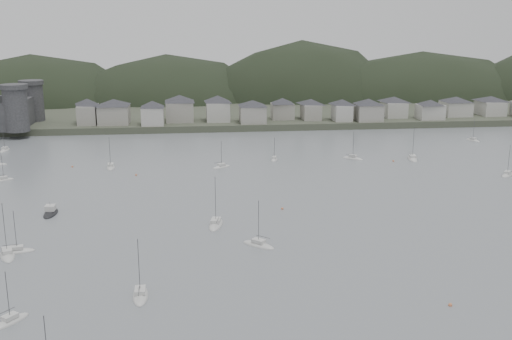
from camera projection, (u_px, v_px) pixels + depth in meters
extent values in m
plane|color=slate|center=(304.00, 306.00, 103.88)|extent=(900.00, 900.00, 0.00)
cube|color=#383D2D|center=(218.00, 96.00, 387.91)|extent=(900.00, 250.00, 3.00)
ellipsoid|color=black|center=(36.00, 122.00, 356.48)|extent=(138.98, 92.48, 81.13)
ellipsoid|color=black|center=(168.00, 119.00, 365.86)|extent=(132.08, 90.41, 79.74)
ellipsoid|color=black|center=(301.00, 121.00, 375.57)|extent=(133.88, 88.37, 101.41)
ellipsoid|color=black|center=(418.00, 117.00, 378.33)|extent=(165.81, 81.78, 82.55)
cylinder|color=#2F2F31|center=(16.00, 110.00, 251.03)|extent=(10.00, 10.00, 18.00)
cylinder|color=#2F2F31|center=(33.00, 103.00, 278.14)|extent=(10.00, 10.00, 17.00)
cube|color=#2F2F31|center=(25.00, 112.00, 265.25)|extent=(3.50, 30.00, 12.00)
cube|color=gray|center=(88.00, 115.00, 270.49)|extent=(8.34, 12.91, 8.59)
pyramid|color=#2A2A2F|center=(87.00, 102.00, 269.08)|extent=(15.78, 15.78, 3.01)
cube|color=gray|center=(114.00, 115.00, 271.16)|extent=(13.68, 13.35, 8.36)
pyramid|color=#2A2A2F|center=(113.00, 102.00, 269.80)|extent=(20.07, 20.07, 2.93)
cube|color=beige|center=(153.00, 116.00, 268.01)|extent=(9.78, 10.20, 8.08)
pyramid|color=#2A2A2F|center=(152.00, 104.00, 266.69)|extent=(14.83, 14.83, 2.83)
cube|color=gray|center=(180.00, 111.00, 278.48)|extent=(12.59, 13.33, 9.09)
pyramid|color=#2A2A2F|center=(179.00, 98.00, 276.99)|extent=(19.24, 19.24, 3.18)
cube|color=beige|center=(218.00, 111.00, 278.94)|extent=(10.74, 12.17, 8.87)
pyramid|color=#2A2A2F|center=(218.00, 99.00, 277.49)|extent=(17.01, 17.01, 3.10)
cube|color=gray|center=(253.00, 114.00, 274.45)|extent=(11.63, 12.09, 7.69)
pyramid|color=#2A2A2F|center=(253.00, 103.00, 273.19)|extent=(17.61, 17.61, 2.69)
cube|color=gray|center=(282.00, 111.00, 284.49)|extent=(10.37, 9.35, 7.44)
pyramid|color=#2A2A2F|center=(283.00, 101.00, 283.28)|extent=(14.65, 14.65, 2.60)
cube|color=gray|center=(311.00, 112.00, 283.66)|extent=(8.24, 12.20, 7.22)
pyramid|color=#2A2A2F|center=(311.00, 102.00, 282.47)|extent=(15.17, 15.17, 2.53)
cube|color=beige|center=(342.00, 113.00, 280.08)|extent=(8.06, 10.91, 7.46)
pyramid|color=#2A2A2F|center=(342.00, 102.00, 278.85)|extent=(14.08, 14.08, 2.61)
cube|color=gray|center=(368.00, 112.00, 279.95)|extent=(11.73, 11.78, 7.66)
pyramid|color=#2A2A2F|center=(369.00, 102.00, 278.70)|extent=(17.46, 17.46, 2.68)
cube|color=beige|center=(394.00, 109.00, 291.20)|extent=(10.19, 13.02, 7.33)
pyramid|color=#2A2A2F|center=(394.00, 99.00, 290.00)|extent=(17.23, 17.23, 2.57)
cube|color=beige|center=(430.00, 112.00, 284.35)|extent=(11.70, 9.81, 6.88)
pyramid|color=#2A2A2F|center=(431.00, 102.00, 283.22)|extent=(15.97, 15.97, 2.41)
cube|color=beige|center=(456.00, 109.00, 294.69)|extent=(12.83, 12.48, 7.00)
pyramid|color=#2A2A2F|center=(456.00, 99.00, 293.54)|extent=(18.79, 18.79, 2.45)
cube|color=beige|center=(490.00, 108.00, 297.18)|extent=(11.07, 13.50, 6.97)
pyramid|color=#2A2A2F|center=(491.00, 99.00, 296.03)|extent=(18.25, 18.25, 2.44)
ellipsoid|color=beige|center=(5.00, 151.00, 229.40)|extent=(3.12, 7.96, 1.56)
cube|color=silver|center=(5.00, 148.00, 229.14)|extent=(1.93, 2.86, 0.70)
cylinder|color=#3F3F42|center=(4.00, 138.00, 228.18)|extent=(0.12, 0.12, 9.72)
cylinder|color=#3F3F42|center=(4.00, 147.00, 227.67)|extent=(0.39, 3.50, 0.10)
ellipsoid|color=beige|center=(216.00, 225.00, 145.34)|extent=(5.02, 10.11, 1.94)
cube|color=silver|center=(216.00, 220.00, 145.03)|extent=(2.78, 3.75, 0.70)
cylinder|color=#3F3F42|center=(215.00, 201.00, 143.83)|extent=(0.12, 0.12, 12.11)
cylinder|color=#3F3F42|center=(218.00, 220.00, 143.29)|extent=(0.99, 4.29, 0.10)
ellipsoid|color=beige|center=(274.00, 160.00, 213.95)|extent=(3.76, 6.76, 1.29)
cube|color=silver|center=(274.00, 157.00, 213.72)|extent=(1.99, 2.56, 0.70)
cylinder|color=#3F3F42|center=(274.00, 148.00, 212.94)|extent=(0.12, 0.12, 8.05)
cylinder|color=#3F3F42|center=(273.00, 155.00, 214.63)|extent=(0.90, 2.81, 0.10)
ellipsoid|color=beige|center=(507.00, 175.00, 192.44)|extent=(7.44, 7.22, 1.57)
cube|color=silver|center=(508.00, 172.00, 192.18)|extent=(3.19, 3.14, 0.70)
cylinder|color=#3F3F42|center=(509.00, 160.00, 191.21)|extent=(0.12, 0.12, 9.82)
cylinder|color=#3F3F42|center=(512.00, 171.00, 191.22)|extent=(2.64, 2.50, 0.10)
ellipsoid|color=beige|center=(259.00, 246.00, 131.99)|extent=(7.93, 7.48, 1.65)
cube|color=silver|center=(259.00, 241.00, 131.72)|extent=(3.37, 3.28, 0.70)
cylinder|color=#3F3F42|center=(259.00, 223.00, 130.70)|extent=(0.12, 0.12, 10.34)
cylinder|color=#3F3F42|center=(263.00, 237.00, 132.66)|extent=(2.84, 2.55, 0.10)
ellipsoid|color=beige|center=(222.00, 167.00, 202.92)|extent=(7.27, 5.86, 1.44)
cube|color=silver|center=(222.00, 164.00, 202.67)|extent=(2.97, 2.70, 0.70)
cylinder|color=#3F3F42|center=(221.00, 154.00, 201.79)|extent=(0.12, 0.12, 8.98)
cylinder|color=#3F3F42|center=(218.00, 162.00, 203.10)|extent=(2.76, 1.85, 0.10)
ellipsoid|color=beige|center=(4.00, 180.00, 186.35)|extent=(6.23, 5.08, 1.23)
cube|color=silver|center=(4.00, 177.00, 186.13)|extent=(2.55, 2.33, 0.70)
cylinder|color=#3F3F42|center=(3.00, 168.00, 185.38)|extent=(0.12, 0.12, 7.71)
cylinder|color=#3F3F42|center=(1.00, 175.00, 186.49)|extent=(2.36, 1.63, 0.10)
ellipsoid|color=beige|center=(7.00, 256.00, 126.36)|extent=(5.84, 9.67, 1.84)
cube|color=silver|center=(7.00, 250.00, 126.07)|extent=(2.98, 3.71, 0.70)
cylinder|color=#3F3F42|center=(5.00, 229.00, 124.93)|extent=(0.12, 0.12, 11.52)
cylinder|color=#3F3F42|center=(2.00, 251.00, 124.37)|extent=(1.47, 3.95, 0.10)
ellipsoid|color=beige|center=(353.00, 159.00, 215.58)|extent=(7.64, 6.93, 1.57)
cube|color=silver|center=(353.00, 156.00, 215.32)|extent=(3.21, 3.08, 0.70)
cylinder|color=#3F3F42|center=(353.00, 145.00, 214.36)|extent=(0.12, 0.12, 9.80)
cylinder|color=#3F3F42|center=(351.00, 155.00, 214.20)|extent=(2.78, 2.33, 0.10)
ellipsoid|color=beige|center=(140.00, 296.00, 107.73)|extent=(3.18, 8.80, 1.74)
cube|color=silver|center=(140.00, 290.00, 107.44)|extent=(2.05, 3.12, 0.70)
cylinder|color=#3F3F42|center=(139.00, 267.00, 106.37)|extent=(0.12, 0.12, 10.85)
cylinder|color=#3F3F42|center=(139.00, 291.00, 105.80)|extent=(0.28, 3.91, 0.10)
ellipsoid|color=beige|center=(473.00, 141.00, 248.34)|extent=(4.60, 7.67, 1.46)
cube|color=silver|center=(473.00, 138.00, 248.09)|extent=(2.35, 2.94, 0.70)
cylinder|color=#3F3F42|center=(474.00, 130.00, 247.20)|extent=(0.12, 0.12, 9.13)
cylinder|color=#3F3F42|center=(474.00, 138.00, 246.71)|extent=(1.17, 3.14, 0.10)
ellipsoid|color=beige|center=(11.00, 322.00, 98.36)|extent=(6.14, 7.03, 1.42)
cube|color=silver|center=(10.00, 317.00, 98.12)|extent=(2.76, 2.93, 0.70)
cylinder|color=#3F3F42|center=(8.00, 297.00, 97.25)|extent=(0.12, 0.12, 8.89)
cylinder|color=#3F3F42|center=(6.00, 311.00, 98.88)|extent=(2.03, 2.60, 0.10)
ellipsoid|color=beige|center=(111.00, 168.00, 202.40)|extent=(3.43, 8.56, 1.67)
cube|color=silver|center=(111.00, 164.00, 202.12)|extent=(2.10, 3.08, 0.70)
cylinder|color=#3F3F42|center=(110.00, 152.00, 201.09)|extent=(0.12, 0.12, 10.44)
cylinder|color=#3F3F42|center=(109.00, 164.00, 200.53)|extent=(0.45, 3.75, 0.10)
ellipsoid|color=beige|center=(17.00, 252.00, 128.33)|extent=(7.65, 3.58, 1.47)
cube|color=silver|center=(17.00, 247.00, 128.08)|extent=(2.81, 2.04, 0.70)
cylinder|color=#3F3F42|center=(15.00, 231.00, 127.18)|extent=(0.12, 0.12, 9.20)
cylinder|color=#3F3F42|center=(11.00, 245.00, 128.02)|extent=(3.28, 0.67, 0.10)
ellipsoid|color=beige|center=(412.00, 159.00, 214.77)|extent=(4.67, 9.96, 1.91)
cube|color=silver|center=(412.00, 156.00, 214.46)|extent=(2.65, 3.66, 0.70)
cylinder|color=#3F3F42|center=(413.00, 143.00, 213.28)|extent=(0.12, 0.12, 11.97)
cylinder|color=#3F3F42|center=(410.00, 153.00, 215.93)|extent=(0.84, 4.26, 0.10)
ellipsoid|color=black|center=(51.00, 214.00, 153.86)|extent=(3.41, 8.84, 1.92)
cube|color=silver|center=(50.00, 208.00, 153.47)|extent=(2.53, 2.70, 1.40)
cylinder|color=#3F3F42|center=(50.00, 204.00, 153.25)|extent=(0.10, 0.10, 1.20)
sphere|color=#D07145|center=(450.00, 305.00, 104.09)|extent=(0.70, 0.70, 0.70)
sphere|color=#D07145|center=(72.00, 167.00, 203.35)|extent=(0.70, 0.70, 0.70)
sphere|color=#D07145|center=(393.00, 161.00, 211.71)|extent=(0.70, 0.70, 0.70)
sphere|color=#D07145|center=(282.00, 209.00, 157.76)|extent=(0.70, 0.70, 0.70)
sphere|color=#D07145|center=(136.00, 175.00, 192.45)|extent=(0.70, 0.70, 0.70)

